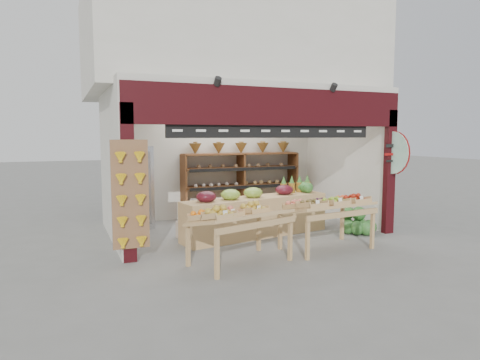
% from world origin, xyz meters
% --- Properties ---
extents(ground, '(60.00, 60.00, 0.00)m').
position_xyz_m(ground, '(0.00, 0.00, 0.00)').
color(ground, slate).
rests_on(ground, ground).
extents(shop_structure, '(6.36, 5.12, 5.40)m').
position_xyz_m(shop_structure, '(0.00, 1.61, 3.92)').
color(shop_structure, beige).
rests_on(shop_structure, ground).
extents(banana_board, '(0.60, 0.15, 1.80)m').
position_xyz_m(banana_board, '(-2.73, -1.17, 1.12)').
color(banana_board, brown).
rests_on(banana_board, ground).
extents(gift_sign, '(0.04, 0.93, 0.92)m').
position_xyz_m(gift_sign, '(2.75, -1.15, 1.75)').
color(gift_sign, '#C1F3D3').
rests_on(gift_sign, ground).
extents(back_shelving, '(3.13, 0.51, 1.92)m').
position_xyz_m(back_shelving, '(0.55, 1.94, 1.18)').
color(back_shelving, brown).
rests_on(back_shelving, ground).
extents(refrigerator, '(0.77, 0.77, 1.88)m').
position_xyz_m(refrigerator, '(-2.23, 1.63, 0.94)').
color(refrigerator, silver).
rests_on(refrigerator, ground).
extents(cardboard_stack, '(0.99, 0.72, 0.63)m').
position_xyz_m(cardboard_stack, '(-1.15, 0.27, 0.23)').
color(cardboard_stack, beige).
rests_on(cardboard_stack, ground).
extents(mid_counter, '(3.38, 1.21, 1.05)m').
position_xyz_m(mid_counter, '(-0.01, -0.21, 0.46)').
color(mid_counter, tan).
rests_on(mid_counter, ground).
extents(display_table_left, '(1.83, 1.33, 1.04)m').
position_xyz_m(display_table_left, '(-1.20, -1.83, 0.80)').
color(display_table_left, tan).
rests_on(display_table_left, ground).
extents(display_table_right, '(1.75, 1.10, 1.05)m').
position_xyz_m(display_table_right, '(0.76, -1.65, 0.83)').
color(display_table_right, tan).
rests_on(display_table_right, ground).
extents(watermelon_pile, '(0.74, 0.76, 0.58)m').
position_xyz_m(watermelon_pile, '(2.11, -0.82, 0.22)').
color(watermelon_pile, '#194D1F').
rests_on(watermelon_pile, ground).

